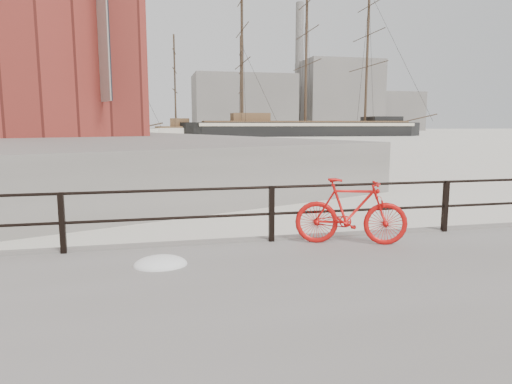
{
  "coord_description": "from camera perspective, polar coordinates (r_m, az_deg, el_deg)",
  "views": [
    {
      "loc": [
        -9.02,
        -7.87,
        2.44
      ],
      "look_at": [
        -6.91,
        1.5,
        1.0
      ],
      "focal_mm": 32.0,
      "sensor_mm": 36.0,
      "label": 1
    }
  ],
  "objects": [
    {
      "name": "industrial_east",
      "position": [
        180.32,
        16.44,
        9.62
      ],
      "size": [
        20.0,
        16.0,
        14.0
      ],
      "primitive_type": "cube",
      "color": "gray",
      "rests_on": "ground"
    },
    {
      "name": "barque_black",
      "position": [
        93.2,
        6.14,
        6.96
      ],
      "size": [
        56.94,
        20.37,
        32.14
      ],
      "primitive_type": null,
      "rotation": [
        0.0,
        0.0,
        -0.03
      ],
      "color": "black",
      "rests_on": "ground"
    },
    {
      "name": "industrial_mid",
      "position": [
        166.01,
        10.26,
        11.68
      ],
      "size": [
        26.0,
        20.0,
        24.0
      ],
      "primitive_type": "cube",
      "color": "gray",
      "rests_on": "ground"
    },
    {
      "name": "smokestack",
      "position": [
        167.06,
        5.4,
        15.2
      ],
      "size": [
        2.8,
        2.8,
        44.0
      ],
      "primitive_type": "cylinder",
      "color": "gray",
      "rests_on": "ground"
    },
    {
      "name": "schooner_mid",
      "position": [
        89.25,
        -5.91,
        6.9
      ],
      "size": [
        28.61,
        14.77,
        19.86
      ],
      "primitive_type": null,
      "rotation": [
        0.0,
        0.0,
        -0.12
      ],
      "color": "beige",
      "rests_on": "ground"
    },
    {
      "name": "schooner_left",
      "position": [
        86.97,
        -19.07,
        6.44
      ],
      "size": [
        22.22,
        10.39,
        16.98
      ],
      "primitive_type": null,
      "rotation": [
        0.0,
        0.0,
        0.02
      ],
      "color": "beige",
      "rests_on": "ground"
    },
    {
      "name": "industrial_west",
      "position": [
        150.83,
        -1.59,
        11.0
      ],
      "size": [
        32.0,
        18.0,
        18.0
      ],
      "primitive_type": "cube",
      "color": "gray",
      "rests_on": "ground"
    },
    {
      "name": "bicycle",
      "position": [
        8.1,
        11.8,
        -2.4
      ],
      "size": [
        1.91,
        0.9,
        1.16
      ],
      "primitive_type": "imported",
      "rotation": [
        0.0,
        0.0,
        -0.33
      ],
      "color": "red",
      "rests_on": "promenade"
    }
  ]
}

